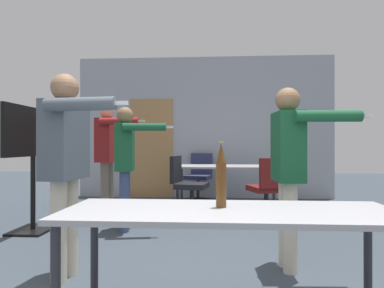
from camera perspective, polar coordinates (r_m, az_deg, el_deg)
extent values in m
cube|color=#A3A8B2|center=(7.12, 2.07, 2.79)|extent=(5.26, 0.10, 2.91)
cube|color=#AD7F4C|center=(7.17, -6.77, -0.68)|extent=(0.90, 0.02, 2.05)
cube|color=#A8A8AD|center=(1.96, 6.27, -11.23)|extent=(1.86, 0.67, 0.03)
cylinder|color=#2D2D33|center=(2.45, -15.96, -17.75)|extent=(0.05, 0.05, 0.70)
cylinder|color=#2D2D33|center=(2.51, 27.27, -17.30)|extent=(0.05, 0.05, 0.70)
cube|color=#A8A8AD|center=(6.01, 5.46, -3.76)|extent=(1.70, 0.84, 0.03)
cylinder|color=#2D2D33|center=(5.72, -2.45, -7.61)|extent=(0.05, 0.05, 0.70)
cylinder|color=#2D2D33|center=(5.77, 13.52, -7.54)|extent=(0.05, 0.05, 0.70)
cylinder|color=#2D2D33|center=(6.42, -1.76, -6.79)|extent=(0.05, 0.05, 0.70)
cylinder|color=#2D2D33|center=(6.47, 12.44, -6.74)|extent=(0.05, 0.05, 0.70)
cube|color=black|center=(4.88, -24.99, -12.86)|extent=(0.44, 0.56, 0.03)
cylinder|color=black|center=(4.80, -24.98, -7.34)|extent=(0.06, 0.06, 0.92)
cube|color=black|center=(4.76, -24.97, 1.85)|extent=(0.04, 1.27, 0.62)
cube|color=#192342|center=(4.77, -25.21, 1.84)|extent=(0.01, 1.16, 0.54)
cylinder|color=beige|center=(3.26, 15.30, -12.63)|extent=(0.12, 0.12, 0.77)
cylinder|color=beige|center=(3.10, 16.06, -13.26)|extent=(0.12, 0.12, 0.77)
cube|color=#195633|center=(3.10, 15.66, -0.43)|extent=(0.24, 0.40, 0.61)
sphere|color=#936B4C|center=(3.13, 15.66, 7.11)|extent=(0.21, 0.21, 0.21)
cylinder|color=#195633|center=(3.34, 14.62, -0.67)|extent=(0.09, 0.09, 0.52)
cylinder|color=#195633|center=(2.96, 21.78, 4.36)|extent=(0.53, 0.12, 0.09)
cube|color=white|center=(3.08, 26.89, 4.20)|extent=(0.12, 0.04, 0.03)
cylinder|color=#3D4C75|center=(4.57, -11.01, -9.07)|extent=(0.12, 0.12, 0.76)
cylinder|color=#3D4C75|center=(4.41, -11.24, -9.39)|extent=(0.12, 0.12, 0.76)
cube|color=#195633|center=(4.43, -11.11, -0.50)|extent=(0.27, 0.41, 0.60)
sphere|color=#936B4C|center=(4.45, -11.11, 4.73)|extent=(0.21, 0.21, 0.21)
cylinder|color=#195633|center=(4.67, -10.79, -0.67)|extent=(0.09, 0.09, 0.52)
cylinder|color=#195633|center=(4.18, -7.93, 2.83)|extent=(0.53, 0.17, 0.09)
cube|color=white|center=(4.17, -3.95, 2.84)|extent=(0.12, 0.05, 0.03)
cylinder|color=beige|center=(3.13, -19.61, -12.78)|extent=(0.13, 0.13, 0.81)
cylinder|color=beige|center=(2.98, -21.34, -13.40)|extent=(0.13, 0.13, 0.81)
cube|color=#4C5660|center=(2.98, -20.44, 0.60)|extent=(0.28, 0.44, 0.64)
sphere|color=#936B4C|center=(3.02, -20.43, 8.81)|extent=(0.22, 0.22, 0.22)
cylinder|color=#4C5660|center=(3.20, -18.07, 0.25)|extent=(0.10, 0.10, 0.55)
cylinder|color=#4C5660|center=(2.64, -18.18, 6.34)|extent=(0.56, 0.17, 0.10)
cube|color=white|center=(2.50, -12.00, 6.68)|extent=(0.12, 0.05, 0.03)
cylinder|color=slate|center=(5.44, -13.63, -7.27)|extent=(0.13, 0.13, 0.83)
cylinder|color=slate|center=(5.28, -14.34, -7.48)|extent=(0.13, 0.13, 0.83)
cube|color=maroon|center=(5.31, -13.98, 0.61)|extent=(0.26, 0.43, 0.66)
sphere|color=#DBAD89|center=(5.34, -13.97, 5.37)|extent=(0.23, 0.23, 0.23)
cylinder|color=maroon|center=(5.56, -12.98, 0.41)|extent=(0.10, 0.10, 0.57)
cylinder|color=maroon|center=(4.98, -12.06, 3.74)|extent=(0.57, 0.14, 0.10)
cube|color=white|center=(4.88, -8.60, 3.82)|extent=(0.12, 0.04, 0.03)
cylinder|color=black|center=(6.77, 1.01, -9.29)|extent=(0.52, 0.52, 0.03)
cylinder|color=black|center=(6.74, 1.01, -7.53)|extent=(0.06, 0.06, 0.39)
cube|color=navy|center=(6.72, 1.01, -5.54)|extent=(0.55, 0.55, 0.08)
cube|color=navy|center=(6.95, 1.61, -3.29)|extent=(0.44, 0.16, 0.42)
cylinder|color=black|center=(5.28, 12.23, -11.91)|extent=(0.52, 0.52, 0.03)
cylinder|color=black|center=(5.24, 12.23, -9.74)|extent=(0.06, 0.06, 0.37)
cube|color=maroon|center=(5.21, 12.23, -7.27)|extent=(0.58, 0.58, 0.08)
cube|color=maroon|center=(4.95, 13.55, -4.73)|extent=(0.43, 0.19, 0.42)
cylinder|color=black|center=(5.41, -0.03, -11.62)|extent=(0.52, 0.52, 0.03)
cylinder|color=black|center=(5.37, -0.03, -9.44)|extent=(0.06, 0.06, 0.39)
cube|color=black|center=(5.34, -0.03, -6.96)|extent=(0.54, 0.54, 0.08)
cube|color=black|center=(5.38, -2.71, -4.23)|extent=(0.14, 0.44, 0.42)
cylinder|color=#563314|center=(2.00, 4.88, -6.82)|extent=(0.06, 0.06, 0.26)
cone|color=#563314|center=(1.99, 4.88, -1.44)|extent=(0.05, 0.05, 0.12)
cylinder|color=gold|center=(1.99, 4.88, 0.36)|extent=(0.03, 0.03, 0.01)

